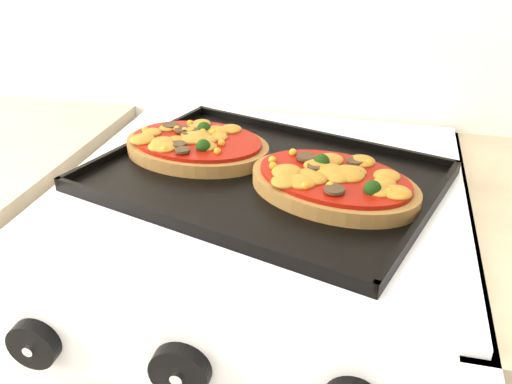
% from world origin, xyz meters
% --- Properties ---
extents(control_panel, '(0.60, 0.02, 0.09)m').
position_xyz_m(control_panel, '(0.04, 1.39, 0.85)').
color(control_panel, white).
rests_on(control_panel, stove).
extents(knob_left, '(0.06, 0.02, 0.06)m').
position_xyz_m(knob_left, '(-0.14, 1.37, 0.85)').
color(knob_left, black).
rests_on(knob_left, control_panel).
extents(knob_center, '(0.06, 0.02, 0.06)m').
position_xyz_m(knob_center, '(0.03, 1.37, 0.85)').
color(knob_center, black).
rests_on(knob_center, control_panel).
extents(baking_tray, '(0.57, 0.48, 0.02)m').
position_xyz_m(baking_tray, '(0.04, 1.70, 0.92)').
color(baking_tray, black).
rests_on(baking_tray, stove).
extents(pizza_left, '(0.26, 0.20, 0.03)m').
position_xyz_m(pizza_left, '(-0.08, 1.75, 0.94)').
color(pizza_left, brown).
rests_on(pizza_left, baking_tray).
extents(pizza_right, '(0.29, 0.24, 0.04)m').
position_xyz_m(pizza_right, '(0.15, 1.67, 0.94)').
color(pizza_right, brown).
rests_on(pizza_right, baking_tray).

